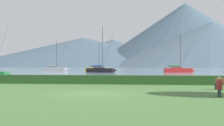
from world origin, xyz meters
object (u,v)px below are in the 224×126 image
Objects in this scene: sailboat_slip_4 at (178,70)px; person_seated_viewer at (219,86)px; sailboat_slip_0 at (101,70)px; sailboat_slip_9 at (55,69)px; sailboat_slip_3 at (97,69)px.

sailboat_slip_4 reaches higher than person_seated_viewer.
sailboat_slip_0 is 1.25× the size of sailboat_slip_9.
sailboat_slip_9 reaches higher than sailboat_slip_3.
sailboat_slip_4 is at bearing 16.55° from sailboat_slip_0.
sailboat_slip_0 is at bearing -38.55° from sailboat_slip_9.
sailboat_slip_0 is at bearing 94.48° from person_seated_viewer.
sailboat_slip_4 is 7.94× the size of person_seated_viewer.
sailboat_slip_9 is at bearing -178.66° from sailboat_slip_3.
sailboat_slip_9 is (-13.21, 0.67, -0.00)m from sailboat_slip_3.
sailboat_slip_0 is at bearing -177.73° from sailboat_slip_4.
sailboat_slip_0 reaches higher than sailboat_slip_4.
sailboat_slip_3 is at bearing -3.76° from sailboat_slip_9.
sailboat_slip_4 is at bearing -15.48° from sailboat_slip_9.
sailboat_slip_9 is at bearing 102.98° from person_seated_viewer.
sailboat_slip_3 is 77.03m from person_seated_viewer.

